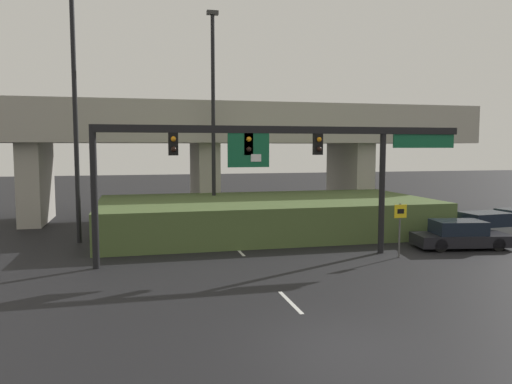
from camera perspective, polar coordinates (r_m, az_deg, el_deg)
ground_plane at (r=13.37m, az=8.87°, el=-16.94°), size 160.00×160.00×0.00m
lane_markings at (r=24.31m, az=-1.97°, el=-6.73°), size 0.14×35.31×0.01m
signal_gantry at (r=22.11m, az=2.44°, el=4.74°), size 16.84×0.44×5.93m
speed_limit_sign at (r=23.48m, az=16.13°, el=-3.36°), size 0.60×0.11×2.48m
highway_light_pole_near at (r=27.78m, az=-20.10°, el=13.00°), size 0.70×0.36×17.12m
highway_light_pole_far at (r=31.25m, az=-4.91°, el=8.80°), size 0.70×0.36×13.24m
overpass_bridge at (r=35.76m, az=-5.96°, el=5.97°), size 39.52×7.33×7.98m
grass_embankment at (r=29.27m, az=1.12°, el=-2.72°), size 18.92×9.38×1.98m
parked_sedan_near_right at (r=26.78m, az=22.31°, el=-4.61°), size 4.87×2.56×1.39m
parked_sedan_mid_right at (r=29.84m, az=24.84°, el=-3.65°), size 4.78×2.20×1.49m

